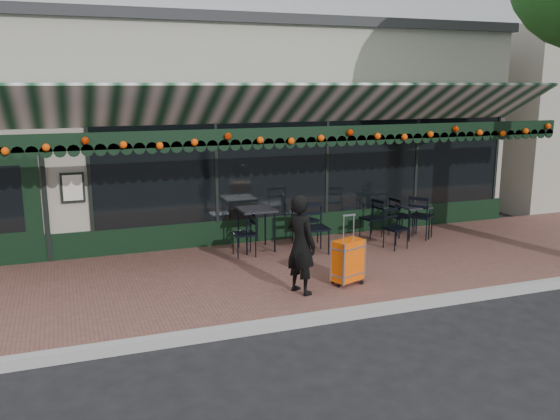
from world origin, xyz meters
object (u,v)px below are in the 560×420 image
object	(u,v)px
suitcase	(348,261)
chair_b_left	(244,234)
cafe_table_b	(256,213)
chair_a_extra	(421,217)
cafe_table_a	(414,209)
chair_a_front	(396,229)
chair_a_left	(371,218)
chair_b_right	(305,221)
woman	(301,244)
chair_a_right	(401,217)
chair_b_front	(315,229)

from	to	relation	value
suitcase	chair_b_left	bearing A→B (deg)	95.99
cafe_table_b	chair_a_extra	distance (m)	3.56
suitcase	cafe_table_a	xyz separation A→B (m)	(2.63, 2.17, 0.25)
suitcase	chair_a_front	xyz separation A→B (m)	(1.85, 1.58, 0.02)
suitcase	cafe_table_a	distance (m)	3.42
cafe_table_b	chair_a_left	distance (m)	2.63
chair_b_right	woman	bearing A→B (deg)	142.07
chair_a_extra	chair_a_right	bearing A→B (deg)	3.84
chair_b_right	chair_b_left	bearing A→B (deg)	95.97
chair_a_left	chair_b_left	bearing A→B (deg)	-95.27
cafe_table_b	chair_a_front	distance (m)	2.78
chair_a_left	chair_a_front	world-z (taller)	chair_a_front
cafe_table_a	chair_b_right	distance (m)	2.33
chair_a_extra	chair_b_front	size ratio (longest dim) A/B	0.97
cafe_table_b	chair_a_extra	size ratio (longest dim) A/B	0.90
chair_a_left	chair_b_right	size ratio (longest dim) A/B	0.89
suitcase	cafe_table_b	xyz separation A→B (m)	(-0.77, 2.44, 0.37)
chair_b_left	chair_b_right	xyz separation A→B (m)	(1.47, 0.53, 0.03)
suitcase	chair_a_front	size ratio (longest dim) A/B	1.43
woman	cafe_table_b	size ratio (longest dim) A/B	1.87
cafe_table_a	suitcase	bearing A→B (deg)	-140.45
woman	chair_b_right	distance (m)	3.06
chair_b_left	cafe_table_a	bearing A→B (deg)	91.16
chair_a_front	chair_a_extra	bearing A→B (deg)	18.84
suitcase	chair_a_extra	bearing A→B (deg)	15.77
cafe_table_a	chair_b_right	world-z (taller)	chair_b_right
chair_a_left	chair_b_right	world-z (taller)	chair_b_right
chair_b_left	chair_b_right	bearing A→B (deg)	110.48
cafe_table_b	cafe_table_a	bearing A→B (deg)	-4.58
chair_a_right	chair_b_right	size ratio (longest dim) A/B	0.94
cafe_table_b	chair_a_extra	world-z (taller)	chair_a_extra
woman	chair_b_left	distance (m)	2.28
chair_b_right	chair_b_front	size ratio (longest dim) A/B	0.93
suitcase	chair_a_left	xyz separation A→B (m)	(1.84, 2.56, 0.01)
cafe_table_b	chair_a_right	distance (m)	3.26
chair_a_left	chair_b_left	xyz separation A→B (m)	(-2.95, -0.43, 0.02)
chair_a_left	chair_b_right	xyz separation A→B (m)	(-1.48, 0.10, 0.05)
woman	chair_a_right	xyz separation A→B (m)	(3.35, 2.52, -0.36)
woman	suitcase	bearing A→B (deg)	-104.89
cafe_table_a	chair_a_right	distance (m)	0.35
chair_a_right	chair_b_front	xyz separation A→B (m)	(-2.25, -0.57, 0.06)
suitcase	cafe_table_a	world-z (taller)	suitcase
suitcase	chair_b_front	xyz separation A→B (m)	(0.23, 1.84, 0.10)
cafe_table_b	chair_b_left	world-z (taller)	chair_b_left
chair_a_right	chair_b_right	world-z (taller)	chair_b_right
chair_a_right	chair_b_left	bearing A→B (deg)	87.66
chair_b_left	woman	bearing A→B (deg)	6.60
cafe_table_b	chair_b_left	size ratio (longest dim) A/B	0.99
chair_b_front	chair_b_left	bearing A→B (deg)	169.73
chair_a_left	chair_a_right	bearing A→B (deg)	63.28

